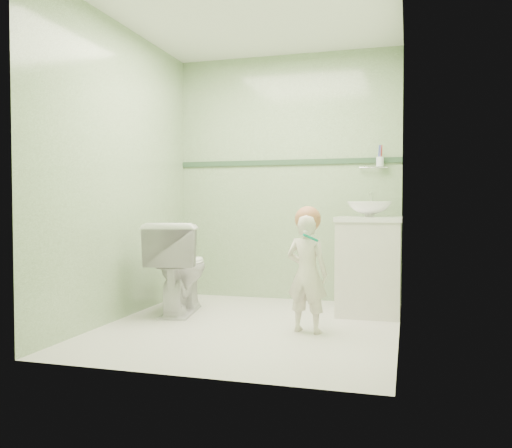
% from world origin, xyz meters
% --- Properties ---
extents(ground, '(2.50, 2.50, 0.00)m').
position_xyz_m(ground, '(0.00, 0.00, 0.00)').
color(ground, silver).
rests_on(ground, ground).
extents(room_shell, '(2.50, 2.54, 2.40)m').
position_xyz_m(room_shell, '(0.00, 0.00, 1.20)').
color(room_shell, '#8EAD7A').
rests_on(room_shell, ground).
extents(trim_stripe, '(2.20, 0.02, 0.05)m').
position_xyz_m(trim_stripe, '(0.00, 1.24, 1.35)').
color(trim_stripe, '#315036').
rests_on(trim_stripe, room_shell).
extents(vanity, '(0.52, 0.50, 0.80)m').
position_xyz_m(vanity, '(0.84, 0.70, 0.40)').
color(vanity, silver).
rests_on(vanity, ground).
extents(counter, '(0.54, 0.52, 0.04)m').
position_xyz_m(counter, '(0.84, 0.70, 0.81)').
color(counter, white).
rests_on(counter, vanity).
extents(basin, '(0.37, 0.37, 0.13)m').
position_xyz_m(basin, '(0.84, 0.70, 0.89)').
color(basin, white).
rests_on(basin, counter).
extents(faucet, '(0.03, 0.13, 0.18)m').
position_xyz_m(faucet, '(0.84, 0.89, 0.97)').
color(faucet, silver).
rests_on(faucet, counter).
extents(cup_holder, '(0.26, 0.07, 0.21)m').
position_xyz_m(cup_holder, '(0.89, 1.18, 1.33)').
color(cup_holder, silver).
rests_on(cup_holder, room_shell).
extents(toilet, '(0.56, 0.83, 0.79)m').
position_xyz_m(toilet, '(-0.74, 0.32, 0.39)').
color(toilet, white).
rests_on(toilet, ground).
extents(toddler, '(0.35, 0.27, 0.86)m').
position_xyz_m(toddler, '(0.45, -0.07, 0.43)').
color(toddler, beige).
rests_on(toddler, ground).
extents(hair_cap, '(0.19, 0.19, 0.19)m').
position_xyz_m(hair_cap, '(0.45, -0.05, 0.83)').
color(hair_cap, '#B67049').
rests_on(hair_cap, toddler).
extents(teal_toothbrush, '(0.11, 0.14, 0.08)m').
position_xyz_m(teal_toothbrush, '(0.50, -0.21, 0.71)').
color(teal_toothbrush, '#058B6B').
rests_on(teal_toothbrush, toddler).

